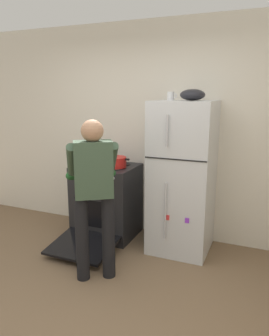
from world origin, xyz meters
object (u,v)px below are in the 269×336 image
at_px(red_pot, 116,162).
at_px(coffee_mug, 171,96).
at_px(refrigerator, 182,178).
at_px(mixing_bowl, 193,95).
at_px(pepper_mill, 93,154).
at_px(person_cook, 94,186).
at_px(stove_range, 106,202).

bearing_deg(red_pot, coffee_mug, 8.65).
bearing_deg(refrigerator, red_pot, -176.59).
relative_size(coffee_mug, mixing_bowl, 0.41).
distance_m(red_pot, pepper_mill, 0.52).
xyz_separation_m(person_cook, mixing_bowl, (0.72, 0.94, 0.86)).
xyz_separation_m(refrigerator, person_cook, (-0.64, -0.94, 0.08)).
bearing_deg(pepper_mill, person_cook, -59.92).
height_order(refrigerator, stove_range, refrigerator).
height_order(refrigerator, coffee_mug, coffee_mug).
height_order(stove_range, mixing_bowl, mixing_bowl).
height_order(coffee_mug, pepper_mill, coffee_mug).
height_order(coffee_mug, mixing_bowl, mixing_bowl).
height_order(refrigerator, red_pot, refrigerator).
bearing_deg(mixing_bowl, red_pot, -176.87).
bearing_deg(person_cook, pepper_mill, 120.08).
xyz_separation_m(red_pot, pepper_mill, (-0.46, 0.25, 0.03)).
bearing_deg(stove_range, refrigerator, 1.02).
xyz_separation_m(coffee_mug, pepper_mill, (-1.12, 0.15, -0.77)).
height_order(red_pot, coffee_mug, coffee_mug).
xyz_separation_m(refrigerator, pepper_mill, (-1.30, 0.20, 0.16)).
bearing_deg(stove_range, person_cook, -68.66).
height_order(stove_range, coffee_mug, coffee_mug).
xyz_separation_m(pepper_mill, mixing_bowl, (1.38, -0.20, 0.78)).
relative_size(refrigerator, person_cook, 1.10).
height_order(stove_range, pepper_mill, pepper_mill).
bearing_deg(coffee_mug, pepper_mill, 172.36).
bearing_deg(mixing_bowl, pepper_mill, 171.72).
relative_size(refrigerator, coffee_mug, 15.65).
relative_size(red_pot, pepper_mill, 1.94).
bearing_deg(red_pot, stove_range, 168.72).
distance_m(red_pot, coffee_mug, 1.04).
relative_size(stove_range, red_pot, 3.40).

